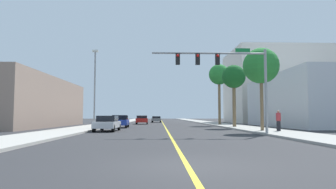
# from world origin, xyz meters

# --- Properties ---
(ground) EXTENTS (192.00, 192.00, 0.00)m
(ground) POSITION_xyz_m (0.00, 42.00, 0.00)
(ground) COLOR #2D2D30
(sidewalk_left) EXTENTS (3.89, 168.00, 0.15)m
(sidewalk_left) POSITION_xyz_m (-8.70, 42.00, 0.07)
(sidewalk_left) COLOR #B2ADA3
(sidewalk_left) RESTS_ON ground
(sidewalk_right) EXTENTS (3.89, 168.00, 0.15)m
(sidewalk_right) POSITION_xyz_m (8.70, 42.00, 0.07)
(sidewalk_right) COLOR #9E9B93
(sidewalk_right) RESTS_ON ground
(lane_marking_center) EXTENTS (0.16, 144.00, 0.01)m
(lane_marking_center) POSITION_xyz_m (0.00, 42.00, 0.00)
(lane_marking_center) COLOR yellow
(lane_marking_center) RESTS_ON ground
(building_left_near) EXTENTS (13.98, 24.17, 6.18)m
(building_left_near) POSITION_xyz_m (-20.53, 30.37, 3.09)
(building_left_near) COLOR gray
(building_left_near) RESTS_ON ground
(building_right_near) EXTENTS (14.97, 19.66, 6.62)m
(building_right_near) POSITION_xyz_m (21.02, 29.66, 3.31)
(building_right_near) COLOR silver
(building_right_near) RESTS_ON ground
(building_right_far) EXTENTS (17.54, 15.28, 14.16)m
(building_right_far) POSITION_xyz_m (22.31, 50.07, 7.08)
(building_right_far) COLOR silver
(building_right_far) RESTS_ON ground
(traffic_signal_mast) EXTENTS (8.56, 0.36, 6.28)m
(traffic_signal_mast) POSITION_xyz_m (4.32, 13.46, 4.83)
(traffic_signal_mast) COLOR gray
(traffic_signal_mast) RESTS_ON sidewalk_right
(street_lamp) EXTENTS (0.56, 0.28, 7.91)m
(street_lamp) POSITION_xyz_m (-7.26, 21.81, 4.53)
(street_lamp) COLOR gray
(street_lamp) RESTS_ON sidewalk_left
(palm_near) EXTENTS (3.08, 3.08, 7.11)m
(palm_near) POSITION_xyz_m (8.03, 16.94, 5.67)
(palm_near) COLOR brown
(palm_near) RESTS_ON sidewalk_right
(palm_mid) EXTENTS (2.70, 2.70, 7.13)m
(palm_mid) POSITION_xyz_m (7.89, 25.80, 5.80)
(palm_mid) COLOR brown
(palm_mid) RESTS_ON sidewalk_right
(palm_far) EXTENTS (2.98, 2.98, 8.75)m
(palm_far) POSITION_xyz_m (7.98, 34.65, 7.27)
(palm_far) COLOR brown
(palm_far) RESTS_ON sidewalk_right
(car_red) EXTENTS (2.09, 4.05, 1.43)m
(car_red) POSITION_xyz_m (-3.60, 41.86, 0.74)
(car_red) COLOR red
(car_red) RESTS_ON ground
(car_blue) EXTENTS (1.99, 3.86, 1.47)m
(car_blue) POSITION_xyz_m (-5.35, 26.98, 0.76)
(car_blue) COLOR #1E389E
(car_blue) RESTS_ON ground
(car_silver) EXTENTS (1.90, 4.53, 1.40)m
(car_silver) POSITION_xyz_m (-5.44, 18.92, 0.74)
(car_silver) COLOR #BCBCC1
(car_silver) RESTS_ON ground
(car_gray) EXTENTS (2.04, 4.00, 1.29)m
(car_gray) POSITION_xyz_m (-1.25, 54.01, 0.69)
(car_gray) COLOR slate
(car_gray) RESTS_ON ground
(pedestrian) EXTENTS (0.38, 0.38, 1.70)m
(pedestrian) POSITION_xyz_m (9.08, 16.05, 1.00)
(pedestrian) COLOR black
(pedestrian) RESTS_ON sidewalk_right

